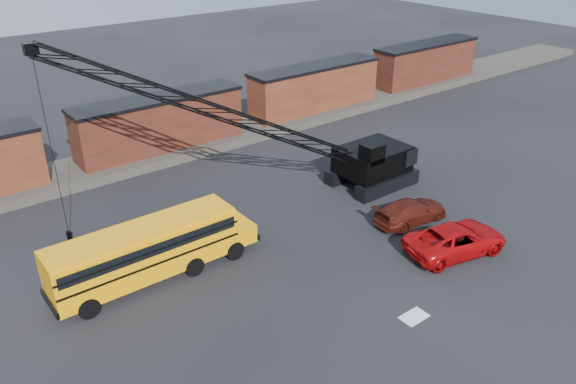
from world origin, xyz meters
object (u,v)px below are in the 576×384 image
at_px(red_pickup, 456,239).
at_px(maroon_suv, 411,211).
at_px(school_bus, 151,249).
at_px(crawler_crane, 221,113).

distance_m(red_pickup, maroon_suv, 4.05).
height_order(school_bus, maroon_suv, school_bus).
relative_size(school_bus, red_pickup, 1.89).
relative_size(maroon_suv, crawler_crane, 0.22).
distance_m(school_bus, crawler_crane, 9.49).
height_order(maroon_suv, crawler_crane, crawler_crane).
bearing_deg(maroon_suv, crawler_crane, 51.86).
bearing_deg(crawler_crane, red_pickup, -57.31).
height_order(red_pickup, crawler_crane, crawler_crane).
bearing_deg(red_pickup, crawler_crane, 45.48).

